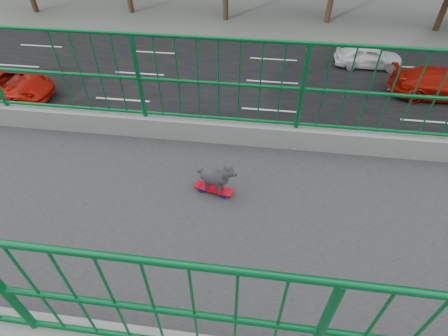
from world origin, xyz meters
TOP-DOWN VIEW (x-y plane):
  - road at (-13.00, 0.00)m, footprint 18.00×90.00m
  - footbridge at (0.00, 0.00)m, footprint 3.00×24.00m
  - railing at (0.00, 0.00)m, footprint 3.00×24.00m
  - skateboard at (-0.41, -0.92)m, footprint 0.23×0.46m
  - poodle at (-0.41, -0.90)m, footprint 0.26×0.46m
  - car_1 at (-9.20, -12.12)m, footprint 1.46×4.20m
  - car_2 at (-12.40, -14.26)m, footprint 2.42×5.26m
  - car_3 at (-15.60, 8.99)m, footprint 2.11×5.18m
  - car_4 at (-18.80, 5.77)m, footprint 1.60×3.98m
  - car_5 at (-6.00, -1.43)m, footprint 1.58×4.54m
  - car_6 at (-9.20, -4.05)m, footprint 2.41×5.22m

SIDE VIEW (x-z plane):
  - road at x=-13.00m, z-range 0.00..0.02m
  - car_4 at x=-18.80m, z-range 0.00..1.36m
  - car_1 at x=-9.20m, z-range 0.00..1.38m
  - car_6 at x=-9.20m, z-range 0.00..1.45m
  - car_2 at x=-12.40m, z-range 0.00..1.46m
  - car_5 at x=-6.00m, z-range 0.00..1.49m
  - car_3 at x=-15.60m, z-range 0.00..1.50m
  - footbridge at x=0.00m, z-range 1.72..8.72m
  - skateboard at x=-0.41m, z-range 7.01..7.07m
  - railing at x=0.00m, z-range 6.50..7.92m
  - poodle at x=-0.41m, z-range 7.07..7.46m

